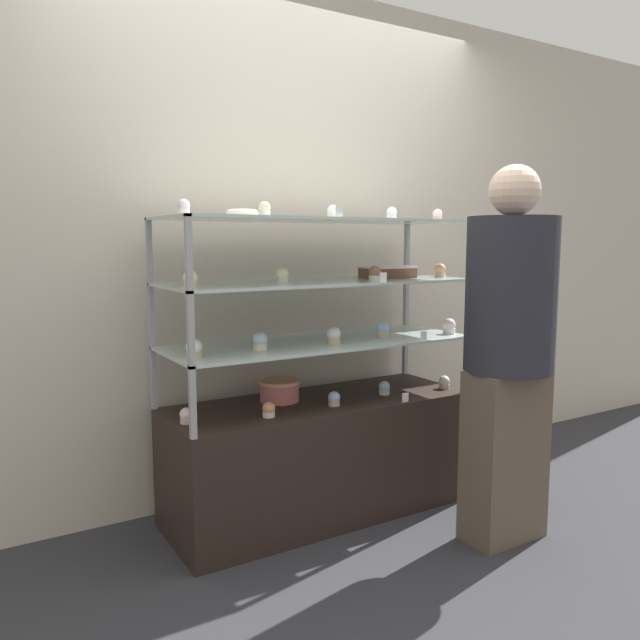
# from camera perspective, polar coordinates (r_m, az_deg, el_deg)

# --- Properties ---
(ground_plane) EXTENTS (20.00, 20.00, 0.00)m
(ground_plane) POSITION_cam_1_polar(r_m,az_deg,el_deg) (3.19, -0.00, -17.07)
(ground_plane) COLOR #2D2D33
(back_wall) EXTENTS (8.00, 0.05, 2.60)m
(back_wall) POSITION_cam_1_polar(r_m,az_deg,el_deg) (3.27, -3.78, 6.96)
(back_wall) COLOR beige
(back_wall) RESTS_ON ground_plane
(display_base) EXTENTS (1.47, 0.53, 0.56)m
(display_base) POSITION_cam_1_polar(r_m,az_deg,el_deg) (3.09, -0.00, -12.34)
(display_base) COLOR black
(display_base) RESTS_ON ground_plane
(display_riser_lower) EXTENTS (1.47, 0.53, 0.29)m
(display_riser_lower) POSITION_cam_1_polar(r_m,az_deg,el_deg) (2.95, -0.00, -2.21)
(display_riser_lower) COLOR #99999E
(display_riser_lower) RESTS_ON display_base
(display_riser_middle) EXTENTS (1.47, 0.53, 0.29)m
(display_riser_middle) POSITION_cam_1_polar(r_m,az_deg,el_deg) (2.92, -0.00, 3.33)
(display_riser_middle) COLOR #99999E
(display_riser_middle) RESTS_ON display_riser_lower
(display_riser_upper) EXTENTS (1.47, 0.53, 0.29)m
(display_riser_upper) POSITION_cam_1_polar(r_m,az_deg,el_deg) (2.91, -0.00, 8.94)
(display_riser_upper) COLOR #99999E
(display_riser_upper) RESTS_ON display_riser_middle
(layer_cake_centerpiece) EXTENTS (0.19, 0.19, 0.10)m
(layer_cake_centerpiece) POSITION_cam_1_polar(r_m,az_deg,el_deg) (2.98, -3.72, -6.44)
(layer_cake_centerpiece) COLOR #C66660
(layer_cake_centerpiece) RESTS_ON display_base
(sheet_cake_frosted) EXTENTS (0.25, 0.17, 0.06)m
(sheet_cake_frosted) POSITION_cam_1_polar(r_m,az_deg,el_deg) (3.17, 6.20, 4.40)
(sheet_cake_frosted) COLOR brown
(sheet_cake_frosted) RESTS_ON display_riser_middle
(cupcake_0) EXTENTS (0.06, 0.06, 0.07)m
(cupcake_0) POSITION_cam_1_polar(r_m,az_deg,el_deg) (2.68, -12.12, -8.57)
(cupcake_0) COLOR #CCB28C
(cupcake_0) RESTS_ON display_base
(cupcake_1) EXTENTS (0.06, 0.06, 0.07)m
(cupcake_1) POSITION_cam_1_polar(r_m,az_deg,el_deg) (2.72, -4.71, -8.18)
(cupcake_1) COLOR white
(cupcake_1) RESTS_ON display_base
(cupcake_2) EXTENTS (0.06, 0.06, 0.07)m
(cupcake_2) POSITION_cam_1_polar(r_m,az_deg,el_deg) (2.90, 1.37, -7.22)
(cupcake_2) COLOR #CCB28C
(cupcake_2) RESTS_ON display_base
(cupcake_3) EXTENTS (0.06, 0.06, 0.07)m
(cupcake_3) POSITION_cam_1_polar(r_m,az_deg,el_deg) (3.12, 5.90, -6.22)
(cupcake_3) COLOR beige
(cupcake_3) RESTS_ON display_base
(cupcake_4) EXTENTS (0.06, 0.06, 0.07)m
(cupcake_4) POSITION_cam_1_polar(r_m,az_deg,el_deg) (3.29, 11.29, -5.62)
(cupcake_4) COLOR #CCB28C
(cupcake_4) RESTS_ON display_base
(price_tag_0) EXTENTS (0.04, 0.00, 0.04)m
(price_tag_0) POSITION_cam_1_polar(r_m,az_deg,el_deg) (2.99, 7.81, -7.03)
(price_tag_0) COLOR white
(price_tag_0) RESTS_ON display_base
(cupcake_5) EXTENTS (0.06, 0.06, 0.08)m
(cupcake_5) POSITION_cam_1_polar(r_m,az_deg,el_deg) (2.57, -11.44, -2.61)
(cupcake_5) COLOR #CCB28C
(cupcake_5) RESTS_ON display_riser_lower
(cupcake_6) EXTENTS (0.06, 0.06, 0.08)m
(cupcake_6) POSITION_cam_1_polar(r_m,az_deg,el_deg) (2.71, -5.49, -1.98)
(cupcake_6) COLOR beige
(cupcake_6) RESTS_ON display_riser_lower
(cupcake_7) EXTENTS (0.06, 0.06, 0.08)m
(cupcake_7) POSITION_cam_1_polar(r_m,az_deg,el_deg) (2.86, 1.28, -1.46)
(cupcake_7) COLOR #CCB28C
(cupcake_7) RESTS_ON display_riser_lower
(cupcake_8) EXTENTS (0.06, 0.06, 0.08)m
(cupcake_8) POSITION_cam_1_polar(r_m,az_deg,el_deg) (3.08, 5.73, -0.87)
(cupcake_8) COLOR beige
(cupcake_8) RESTS_ON display_riser_lower
(cupcake_9) EXTENTS (0.06, 0.06, 0.08)m
(cupcake_9) POSITION_cam_1_polar(r_m,az_deg,el_deg) (3.24, 11.73, -0.59)
(cupcake_9) COLOR white
(cupcake_9) RESTS_ON display_riser_lower
(price_tag_1) EXTENTS (0.04, 0.00, 0.04)m
(price_tag_1) POSITION_cam_1_polar(r_m,az_deg,el_deg) (3.00, 9.46, -1.45)
(price_tag_1) COLOR white
(price_tag_1) RESTS_ON display_riser_lower
(cupcake_10) EXTENTS (0.06, 0.06, 0.07)m
(cupcake_10) POSITION_cam_1_polar(r_m,az_deg,el_deg) (2.54, -11.75, 3.66)
(cupcake_10) COLOR #CCB28C
(cupcake_10) RESTS_ON display_riser_middle
(cupcake_11) EXTENTS (0.06, 0.06, 0.07)m
(cupcake_11) POSITION_cam_1_polar(r_m,az_deg,el_deg) (2.76, -3.48, 4.07)
(cupcake_11) COLOR beige
(cupcake_11) RESTS_ON display_riser_middle
(cupcake_12) EXTENTS (0.06, 0.06, 0.07)m
(cupcake_12) POSITION_cam_1_polar(r_m,az_deg,el_deg) (2.96, 5.03, 4.27)
(cupcake_12) COLOR beige
(cupcake_12) RESTS_ON display_riser_middle
(cupcake_13) EXTENTS (0.06, 0.06, 0.07)m
(cupcake_13) POSITION_cam_1_polar(r_m,az_deg,el_deg) (3.28, 10.93, 4.45)
(cupcake_13) COLOR #CCB28C
(cupcake_13) RESTS_ON display_riser_middle
(price_tag_2) EXTENTS (0.04, 0.00, 0.04)m
(price_tag_2) POSITION_cam_1_polar(r_m,az_deg,el_deg) (2.81, 5.80, 3.90)
(price_tag_2) COLOR white
(price_tag_2) RESTS_ON display_riser_middle
(cupcake_14) EXTENTS (0.05, 0.05, 0.06)m
(cupcake_14) POSITION_cam_1_polar(r_m,az_deg,el_deg) (2.51, -12.36, 10.05)
(cupcake_14) COLOR white
(cupcake_14) RESTS_ON display_riser_upper
(cupcake_15) EXTENTS (0.05, 0.05, 0.06)m
(cupcake_15) POSITION_cam_1_polar(r_m,az_deg,el_deg) (2.62, -5.10, 10.06)
(cupcake_15) COLOR white
(cupcake_15) RESTS_ON display_riser_upper
(cupcake_16) EXTENTS (0.05, 0.05, 0.06)m
(cupcake_16) POSITION_cam_1_polar(r_m,az_deg,el_deg) (2.85, 1.16, 9.85)
(cupcake_16) COLOR white
(cupcake_16) RESTS_ON display_riser_upper
(cupcake_17) EXTENTS (0.05, 0.05, 0.06)m
(cupcake_17) POSITION_cam_1_polar(r_m,az_deg,el_deg) (3.04, 6.57, 9.64)
(cupcake_17) COLOR white
(cupcake_17) RESTS_ON display_riser_upper
(cupcake_18) EXTENTS (0.05, 0.05, 0.06)m
(cupcake_18) POSITION_cam_1_polar(r_m,az_deg,el_deg) (3.28, 10.68, 9.39)
(cupcake_18) COLOR #CCB28C
(cupcake_18) RESTS_ON display_riser_upper
(price_tag_3) EXTENTS (0.04, 0.00, 0.04)m
(price_tag_3) POSITION_cam_1_polar(r_m,az_deg,el_deg) (2.68, 1.75, 9.88)
(price_tag_3) COLOR white
(price_tag_3) RESTS_ON display_riser_upper
(donut_glazed) EXTENTS (0.14, 0.14, 0.04)m
(donut_glazed) POSITION_cam_1_polar(r_m,az_deg,el_deg) (2.80, -7.12, 9.64)
(donut_glazed) COLOR #EFE5CC
(donut_glazed) RESTS_ON display_riser_upper
(customer_figure) EXTENTS (0.38, 0.38, 1.63)m
(customer_figure) POSITION_cam_1_polar(r_m,az_deg,el_deg) (2.80, 16.88, -2.17)
(customer_figure) COLOR brown
(customer_figure) RESTS_ON ground_plane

